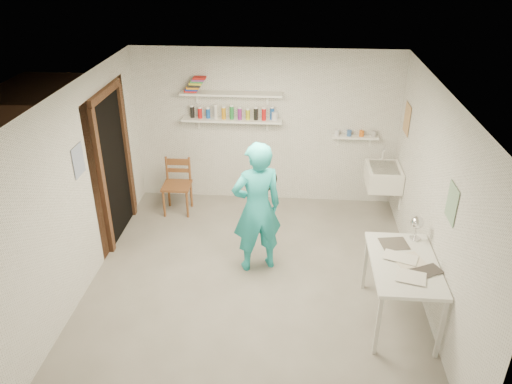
# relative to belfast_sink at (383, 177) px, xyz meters

# --- Properties ---
(floor) EXTENTS (4.00, 4.50, 0.02)m
(floor) POSITION_rel_belfast_sink_xyz_m (-1.75, -1.70, -0.71)
(floor) COLOR slate
(floor) RESTS_ON ground
(ceiling) EXTENTS (4.00, 4.50, 0.02)m
(ceiling) POSITION_rel_belfast_sink_xyz_m (-1.75, -1.70, 1.71)
(ceiling) COLOR silver
(ceiling) RESTS_ON wall_back
(wall_back) EXTENTS (4.00, 0.02, 2.40)m
(wall_back) POSITION_rel_belfast_sink_xyz_m (-1.75, 0.56, 0.50)
(wall_back) COLOR silver
(wall_back) RESTS_ON ground
(wall_front) EXTENTS (4.00, 0.02, 2.40)m
(wall_front) POSITION_rel_belfast_sink_xyz_m (-1.75, -3.96, 0.50)
(wall_front) COLOR silver
(wall_front) RESTS_ON ground
(wall_left) EXTENTS (0.02, 4.50, 2.40)m
(wall_left) POSITION_rel_belfast_sink_xyz_m (-3.76, -1.70, 0.50)
(wall_left) COLOR silver
(wall_left) RESTS_ON ground
(wall_right) EXTENTS (0.02, 4.50, 2.40)m
(wall_right) POSITION_rel_belfast_sink_xyz_m (0.26, -1.70, 0.50)
(wall_right) COLOR silver
(wall_right) RESTS_ON ground
(doorway_recess) EXTENTS (0.02, 0.90, 2.00)m
(doorway_recess) POSITION_rel_belfast_sink_xyz_m (-3.74, -0.65, 0.30)
(doorway_recess) COLOR black
(doorway_recess) RESTS_ON wall_left
(corridor_box) EXTENTS (1.40, 1.50, 2.10)m
(corridor_box) POSITION_rel_belfast_sink_xyz_m (-4.45, -0.65, 0.35)
(corridor_box) COLOR brown
(corridor_box) RESTS_ON ground
(door_lintel) EXTENTS (0.06, 1.05, 0.10)m
(door_lintel) POSITION_rel_belfast_sink_xyz_m (-3.72, -0.65, 1.35)
(door_lintel) COLOR brown
(door_lintel) RESTS_ON wall_left
(door_jamb_near) EXTENTS (0.06, 0.10, 2.00)m
(door_jamb_near) POSITION_rel_belfast_sink_xyz_m (-3.72, -1.15, 0.30)
(door_jamb_near) COLOR brown
(door_jamb_near) RESTS_ON ground
(door_jamb_far) EXTENTS (0.06, 0.10, 2.00)m
(door_jamb_far) POSITION_rel_belfast_sink_xyz_m (-3.72, -0.15, 0.30)
(door_jamb_far) COLOR brown
(door_jamb_far) RESTS_ON ground
(shelf_lower) EXTENTS (1.50, 0.22, 0.03)m
(shelf_lower) POSITION_rel_belfast_sink_xyz_m (-2.25, 0.43, 0.65)
(shelf_lower) COLOR white
(shelf_lower) RESTS_ON wall_back
(shelf_upper) EXTENTS (1.50, 0.22, 0.03)m
(shelf_upper) POSITION_rel_belfast_sink_xyz_m (-2.25, 0.43, 1.05)
(shelf_upper) COLOR white
(shelf_upper) RESTS_ON wall_back
(ledge_shelf) EXTENTS (0.70, 0.14, 0.03)m
(ledge_shelf) POSITION_rel_belfast_sink_xyz_m (-0.40, 0.47, 0.42)
(ledge_shelf) COLOR white
(ledge_shelf) RESTS_ON wall_back
(poster_left) EXTENTS (0.01, 0.28, 0.36)m
(poster_left) POSITION_rel_belfast_sink_xyz_m (-3.74, -1.65, 0.85)
(poster_left) COLOR #334C7F
(poster_left) RESTS_ON wall_left
(poster_right_a) EXTENTS (0.01, 0.34, 0.42)m
(poster_right_a) POSITION_rel_belfast_sink_xyz_m (0.24, 0.10, 0.85)
(poster_right_a) COLOR #995933
(poster_right_a) RESTS_ON wall_right
(poster_right_b) EXTENTS (0.01, 0.30, 0.38)m
(poster_right_b) POSITION_rel_belfast_sink_xyz_m (0.24, -2.25, 0.80)
(poster_right_b) COLOR #3F724C
(poster_right_b) RESTS_ON wall_right
(belfast_sink) EXTENTS (0.48, 0.60, 0.30)m
(belfast_sink) POSITION_rel_belfast_sink_xyz_m (0.00, 0.00, 0.00)
(belfast_sink) COLOR white
(belfast_sink) RESTS_ON wall_right
(man) EXTENTS (0.73, 0.61, 1.72)m
(man) POSITION_rel_belfast_sink_xyz_m (-1.73, -1.36, 0.16)
(man) COLOR #24B1B5
(man) RESTS_ON ground
(wall_clock) EXTENTS (0.30, 0.14, 0.31)m
(wall_clock) POSITION_rel_belfast_sink_xyz_m (-1.65, -1.15, 0.45)
(wall_clock) COLOR #F8F0A9
(wall_clock) RESTS_ON man
(wooden_chair) EXTENTS (0.42, 0.40, 0.89)m
(wooden_chair) POSITION_rel_belfast_sink_xyz_m (-3.05, -0.03, -0.26)
(wooden_chair) COLOR brown
(wooden_chair) RESTS_ON ground
(work_table) EXTENTS (0.69, 1.15, 0.77)m
(work_table) POSITION_rel_belfast_sink_xyz_m (-0.11, -2.23, -0.32)
(work_table) COLOR silver
(work_table) RESTS_ON ground
(desk_lamp) EXTENTS (0.14, 0.14, 0.14)m
(desk_lamp) POSITION_rel_belfast_sink_xyz_m (0.08, -1.77, 0.29)
(desk_lamp) COLOR silver
(desk_lamp) RESTS_ON work_table
(spray_cans) EXTENTS (1.34, 0.06, 0.17)m
(spray_cans) POSITION_rel_belfast_sink_xyz_m (-2.25, 0.43, 0.75)
(spray_cans) COLOR black
(spray_cans) RESTS_ON shelf_lower
(book_stack) EXTENTS (0.32, 0.14, 0.22)m
(book_stack) POSITION_rel_belfast_sink_xyz_m (-2.78, 0.43, 1.18)
(book_stack) COLOR red
(book_stack) RESTS_ON shelf_upper
(ledge_pots) EXTENTS (0.48, 0.07, 0.09)m
(ledge_pots) POSITION_rel_belfast_sink_xyz_m (-0.40, 0.47, 0.48)
(ledge_pots) COLOR silver
(ledge_pots) RESTS_ON ledge_shelf
(papers) EXTENTS (0.30, 0.22, 0.02)m
(papers) POSITION_rel_belfast_sink_xyz_m (-0.11, -2.23, 0.08)
(papers) COLOR silver
(papers) RESTS_ON work_table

